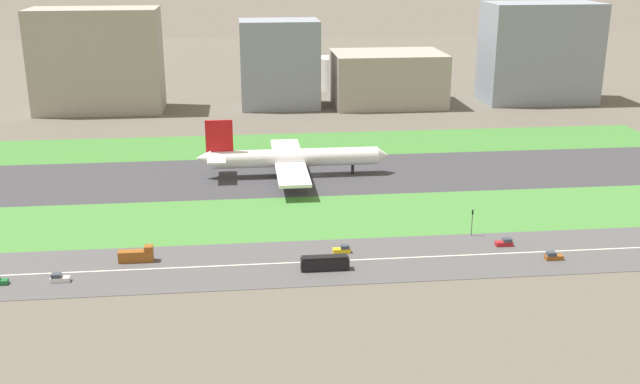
% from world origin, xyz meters
% --- Properties ---
extents(ground_plane, '(800.00, 800.00, 0.00)m').
position_xyz_m(ground_plane, '(0.00, 0.00, 0.00)').
color(ground_plane, '#5B564C').
extents(runway, '(280.00, 46.00, 0.10)m').
position_xyz_m(runway, '(0.00, 0.00, 0.05)').
color(runway, '#38383D').
rests_on(runway, ground_plane).
extents(grass_median_north, '(280.00, 36.00, 0.10)m').
position_xyz_m(grass_median_north, '(0.00, 41.00, 0.05)').
color(grass_median_north, '#3D7A33').
rests_on(grass_median_north, ground_plane).
extents(grass_median_south, '(280.00, 36.00, 0.10)m').
position_xyz_m(grass_median_south, '(0.00, -41.00, 0.05)').
color(grass_median_south, '#427F38').
rests_on(grass_median_south, ground_plane).
extents(highway, '(280.00, 28.00, 0.10)m').
position_xyz_m(highway, '(0.00, -73.00, 0.05)').
color(highway, '#4C4C4F').
rests_on(highway, ground_plane).
extents(highway_centerline, '(266.00, 0.50, 0.01)m').
position_xyz_m(highway_centerline, '(0.00, -73.00, 0.11)').
color(highway_centerline, silver).
rests_on(highway_centerline, highway).
extents(airliner, '(65.00, 56.00, 19.70)m').
position_xyz_m(airliner, '(-9.10, 0.00, 6.23)').
color(airliner, white).
rests_on(airliner, runway).
extents(car_3, '(4.40, 1.80, 2.00)m').
position_xyz_m(car_3, '(50.71, -78.00, 0.92)').
color(car_3, brown).
rests_on(car_3, highway).
extents(car_6, '(4.40, 1.80, 2.00)m').
position_xyz_m(car_6, '(-68.28, -78.00, 0.92)').
color(car_6, silver).
rests_on(car_6, highway).
extents(truck_1, '(8.40, 2.50, 4.00)m').
position_xyz_m(truck_1, '(-51.73, -68.00, 1.67)').
color(truck_1, brown).
rests_on(truck_1, highway).
extents(car_4, '(4.40, 1.80, 2.00)m').
position_xyz_m(car_4, '(-0.66, -68.00, 0.92)').
color(car_4, yellow).
rests_on(car_4, highway).
extents(car_5, '(4.40, 1.80, 2.00)m').
position_xyz_m(car_5, '(41.84, -68.00, 0.92)').
color(car_5, '#B2191E').
rests_on(car_5, highway).
extents(bus_0, '(11.60, 2.50, 3.50)m').
position_xyz_m(bus_0, '(-6.31, -78.00, 1.82)').
color(bus_0, black).
rests_on(bus_0, highway).
extents(traffic_light, '(0.36, 0.50, 7.20)m').
position_xyz_m(traffic_light, '(35.36, -60.01, 4.29)').
color(traffic_light, '#4C4C51').
rests_on(traffic_light, highway).
extents(terminal_building, '(57.87, 27.18, 47.12)m').
position_xyz_m(terminal_building, '(-90.00, 114.00, 23.56)').
color(terminal_building, '#9E998E').
rests_on(terminal_building, ground_plane).
extents(hangar_building, '(37.02, 24.52, 41.07)m').
position_xyz_m(hangar_building, '(-5.89, 114.00, 20.53)').
color(hangar_building, gray).
rests_on(hangar_building, ground_plane).
extents(office_tower, '(52.89, 36.65, 25.30)m').
position_xyz_m(office_tower, '(46.27, 114.00, 12.65)').
color(office_tower, '#9E998E').
rests_on(office_tower, ground_plane).
extents(cargo_warehouse, '(54.15, 28.61, 47.97)m').
position_xyz_m(cargo_warehouse, '(121.67, 114.00, 23.99)').
color(cargo_warehouse, gray).
rests_on(cargo_warehouse, ground_plane).
extents(fuel_tank_west, '(20.80, 20.80, 16.85)m').
position_xyz_m(fuel_tank_west, '(27.00, 159.00, 8.43)').
color(fuel_tank_west, silver).
rests_on(fuel_tank_west, ground_plane).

